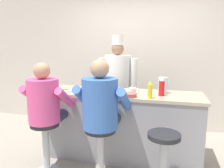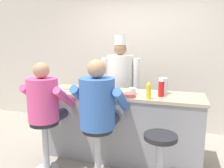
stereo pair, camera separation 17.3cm
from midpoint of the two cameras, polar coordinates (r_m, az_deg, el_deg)
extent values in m
plane|color=#9E9384|center=(3.14, 2.21, -21.04)|extent=(20.00, 20.00, 0.00)
cube|color=beige|center=(4.31, 8.32, 6.49)|extent=(10.00, 0.06, 2.70)
cube|color=gray|center=(3.21, 3.86, -11.03)|extent=(2.19, 0.62, 0.93)
cube|color=tan|center=(3.07, 3.97, -2.60)|extent=(2.24, 0.65, 0.04)
cylinder|color=red|center=(2.90, 14.41, -1.24)|extent=(0.08, 0.08, 0.20)
cone|color=white|center=(2.88, 14.52, 1.28)|extent=(0.06, 0.06, 0.06)
cylinder|color=yellow|center=(2.73, 11.35, -2.05)|extent=(0.06, 0.06, 0.18)
cone|color=yellow|center=(2.71, 11.43, 0.27)|extent=(0.05, 0.05, 0.05)
cylinder|color=orange|center=(2.95, 11.20, -1.54)|extent=(0.03, 0.03, 0.14)
cylinder|color=#287F2D|center=(2.94, 11.25, -0.14)|extent=(0.02, 0.02, 0.01)
cylinder|color=silver|center=(3.05, 14.78, -0.51)|extent=(0.13, 0.13, 0.22)
cube|color=silver|center=(3.04, 16.18, -0.38)|extent=(0.02, 0.02, 0.13)
cylinder|color=white|center=(3.25, -10.32, -1.50)|extent=(0.23, 0.23, 0.02)
ellipsoid|color=#E0BC60|center=(3.24, -10.33, -1.11)|extent=(0.10, 0.08, 0.03)
cylinder|color=#B24C47|center=(2.81, 6.27, -2.96)|extent=(0.17, 0.17, 0.05)
cylinder|color=white|center=(2.97, 6.97, -1.83)|extent=(0.09, 0.09, 0.09)
torus|color=white|center=(2.96, 8.15, -1.82)|extent=(0.07, 0.02, 0.07)
cube|color=silver|center=(3.00, -2.81, -1.23)|extent=(0.11, 0.06, 0.13)
cube|color=black|center=(2.97, -3.02, -1.35)|extent=(0.06, 0.01, 0.05)
cylinder|color=#B2B5BA|center=(3.04, -15.34, -15.24)|extent=(0.08, 0.08, 0.64)
cylinder|color=#232328|center=(2.92, -15.64, -9.63)|extent=(0.36, 0.36, 0.05)
cylinder|color=#33384C|center=(3.10, -15.22, -7.61)|extent=(0.14, 0.38, 0.14)
cylinder|color=#33384C|center=(3.01, -12.13, -8.05)|extent=(0.14, 0.38, 0.14)
cylinder|color=#E54C8C|center=(2.83, -15.93, -3.99)|extent=(0.38, 0.38, 0.54)
cylinder|color=#E54C8C|center=(3.05, -18.61, -2.60)|extent=(0.10, 0.41, 0.33)
cylinder|color=#E54C8C|center=(2.79, -10.60, -3.39)|extent=(0.10, 0.41, 0.33)
sphere|color=tan|center=(2.76, -16.31, 3.45)|extent=(0.20, 0.20, 0.20)
cylinder|color=#B2B5BA|center=(2.74, -1.84, -17.81)|extent=(0.08, 0.08, 0.64)
cylinder|color=#232328|center=(2.61, -1.89, -11.68)|extent=(0.36, 0.36, 0.05)
cylinder|color=#33384C|center=(2.80, -2.46, -9.18)|extent=(0.15, 0.41, 0.15)
cylinder|color=#33384C|center=(2.74, 1.61, -9.62)|extent=(0.15, 0.41, 0.15)
cylinder|color=#3866B7|center=(2.50, -1.93, -4.99)|extent=(0.41, 0.41, 0.58)
cylinder|color=#3866B7|center=(2.69, -6.27, -3.31)|extent=(0.11, 0.44, 0.35)
cylinder|color=#3866B7|center=(2.53, 4.47, -4.16)|extent=(0.11, 0.44, 0.35)
sphere|color=tan|center=(2.43, -1.98, 4.03)|extent=(0.21, 0.21, 0.21)
cylinder|color=#B2B5BA|center=(2.62, 14.25, -19.60)|extent=(0.08, 0.08, 0.64)
cylinder|color=#232328|center=(2.48, 14.59, -13.25)|extent=(0.36, 0.36, 0.05)
cube|color=#232328|center=(3.97, 3.33, -7.56)|extent=(0.34, 0.19, 0.83)
cube|color=white|center=(3.87, 3.16, -5.46)|extent=(0.31, 0.02, 0.50)
cylinder|color=white|center=(3.81, 3.44, 2.84)|extent=(0.45, 0.45, 0.62)
sphere|color=#8C6647|center=(3.78, 3.51, 9.12)|extent=(0.21, 0.21, 0.21)
cylinder|color=white|center=(3.78, 3.54, 11.38)|extent=(0.19, 0.19, 0.17)
cylinder|color=white|center=(3.89, -0.65, 2.97)|extent=(0.13, 0.13, 0.53)
cylinder|color=white|center=(3.75, 7.69, 2.60)|extent=(0.13, 0.13, 0.53)
camera|label=1|loc=(0.09, -88.37, 0.30)|focal=35.00mm
camera|label=2|loc=(0.09, 91.63, -0.30)|focal=35.00mm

